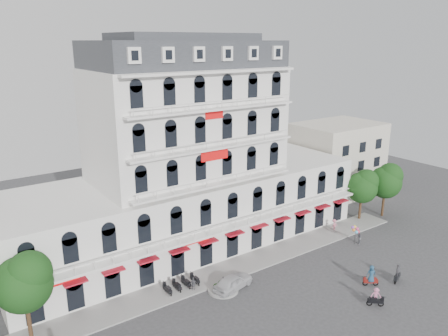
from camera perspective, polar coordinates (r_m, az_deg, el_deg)
ground at (r=44.78m, az=7.84°, el=-17.75°), size 120.00×120.00×0.00m
sidewalk at (r=50.62m, az=0.73°, el=-13.15°), size 53.00×4.00×0.16m
main_building at (r=53.76m, az=-4.87°, el=0.03°), size 45.00×15.00×25.80m
flank_building_east at (r=75.27m, az=14.45°, el=1.17°), size 14.00×10.00×12.00m
traffic_island at (r=46.92m, az=-0.12°, el=-15.47°), size 3.20×3.20×1.60m
parked_scooter_row at (r=47.57m, az=-5.56°, el=-15.44°), size 4.40×1.80×1.10m
tree_west_inner at (r=41.24m, az=-24.67°, el=-13.19°), size 4.76×4.76×8.25m
tree_east_inner at (r=65.05m, az=17.64°, el=-2.18°), size 4.40×4.37×7.57m
tree_east_outer at (r=67.54m, az=20.41°, el=-1.47°), size 4.65×4.65×8.05m
parked_car at (r=47.00m, az=1.20°, el=-14.62°), size 5.11×2.98×1.63m
rider_east at (r=49.76m, az=18.67°, el=-13.16°), size 1.44×1.17×2.36m
rider_northeast at (r=51.53m, az=21.73°, el=-12.64°), size 1.65×0.82×2.11m
rider_center at (r=46.62m, az=19.22°, el=-15.58°), size 1.36×1.25×2.01m
pedestrian_mid at (r=46.70m, az=-4.02°, el=-14.93°), size 0.99×0.70×1.57m
pedestrian_right at (r=61.79m, az=14.18°, el=-7.23°), size 1.09×0.66×1.65m
balloon_vendor at (r=58.54m, az=17.04°, el=-8.34°), size 1.47×1.33×2.45m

